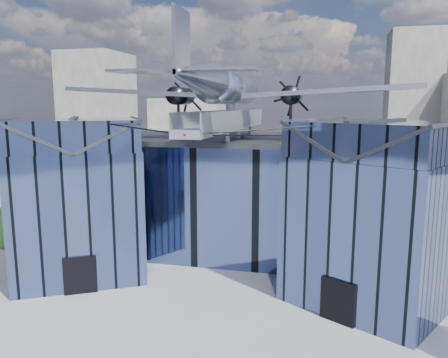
# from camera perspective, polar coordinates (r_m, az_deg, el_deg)

# --- Properties ---
(ground_plane) EXTENTS (120.00, 120.00, 0.00)m
(ground_plane) POSITION_cam_1_polar(r_m,az_deg,el_deg) (33.01, -0.84, -12.99)
(ground_plane) COLOR gray
(museum) EXTENTS (32.88, 24.50, 17.60)m
(museum) POSITION_cam_1_polar(r_m,az_deg,el_deg) (36.84, 1.40, -1.59)
(museum) COLOR #43568A
(museum) RESTS_ON ground
(bg_towers) EXTENTS (77.00, 24.50, 26.00)m
(bg_towers) POSITION_cam_1_polar(r_m,az_deg,el_deg) (80.27, 9.31, 7.57)
(bg_towers) COLOR gray
(bg_towers) RESTS_ON ground
(tree_plaza_w) EXTENTS (4.20, 4.20, 5.17)m
(tree_plaza_w) POSITION_cam_1_polar(r_m,az_deg,el_deg) (37.05, -26.39, -5.78)
(tree_plaza_w) COLOR #2F1F13
(tree_plaza_w) RESTS_ON ground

